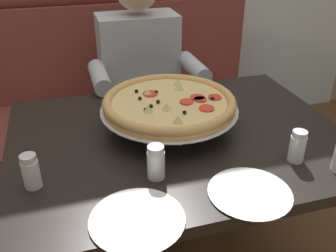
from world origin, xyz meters
TOP-DOWN VIEW (x-y plane):
  - booth_bench at (0.00, 0.91)m, footprint 1.56×0.78m
  - dining_table at (0.00, 0.00)m, footprint 1.19×0.89m
  - diner_main at (0.02, 0.65)m, footprint 0.54×0.64m
  - pizza at (-0.02, 0.06)m, footprint 0.50×0.50m
  - shaker_pepper_flakes at (-0.14, -0.22)m, footprint 0.05×0.05m
  - shaker_parmesan at (-0.49, -0.16)m, footprint 0.05×0.05m
  - shaker_oregano at (0.30, -0.26)m, footprint 0.05×0.05m
  - plate_near_left at (0.09, -0.37)m, footprint 0.24×0.24m
  - plate_near_right at (-0.24, -0.38)m, footprint 0.25×0.25m

SIDE VIEW (x-z plane):
  - booth_bench at x=0.00m, z-range -0.17..0.96m
  - dining_table at x=0.00m, z-range 0.28..1.04m
  - diner_main at x=0.02m, z-range 0.07..1.35m
  - plate_near_left at x=0.09m, z-range 0.76..0.78m
  - plate_near_right at x=-0.24m, z-range 0.76..0.78m
  - shaker_oregano at x=0.30m, z-range 0.75..0.85m
  - shaker_parmesan at x=-0.49m, z-range 0.75..0.85m
  - shaker_pepper_flakes at x=-0.14m, z-range 0.75..0.85m
  - pizza at x=-0.02m, z-range 0.79..0.92m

